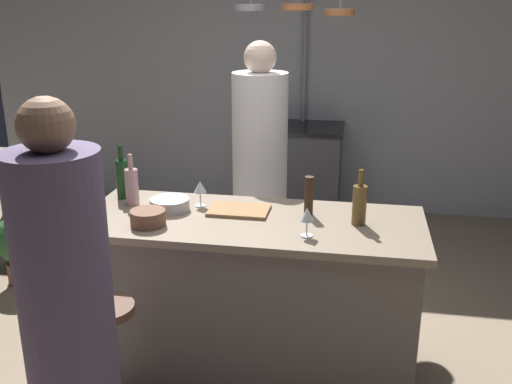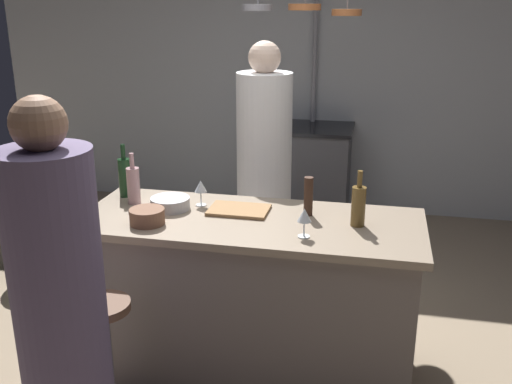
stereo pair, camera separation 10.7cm
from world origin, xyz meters
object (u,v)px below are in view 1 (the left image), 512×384
chef (260,182)px  potted_plant (21,244)px  stove_range (299,172)px  wine_bottle_amber (359,204)px  bar_stool_left (111,363)px  wine_bottle_red (122,178)px  mixing_bowl_wooden (148,218)px  cutting_board (239,210)px  pepper_mill (309,196)px  wine_bottle_rose (132,186)px  mixing_bowl_steel (170,204)px  wine_glass_near_right_guest (307,216)px  wine_glass_near_left_guest (200,188)px  guest_left (69,328)px

chef → potted_plant: bearing=-173.9°
stove_range → wine_bottle_amber: wine_bottle_amber is taller
bar_stool_left → potted_plant: size_ratio=1.31×
wine_bottle_red → mixing_bowl_wooden: (0.29, -0.39, -0.08)m
stove_range → chef: (-0.12, -1.51, 0.36)m
wine_bottle_red → cutting_board: bearing=-9.2°
pepper_mill → wine_bottle_amber: wine_bottle_amber is taller
bar_stool_left → wine_bottle_rose: wine_bottle_rose is taller
mixing_bowl_steel → mixing_bowl_wooden: bearing=-98.6°
cutting_board → chef: bearing=92.2°
wine_glass_near_right_guest → wine_glass_near_left_guest: same height
bar_stool_left → potted_plant: bearing=133.5°
bar_stool_left → wine_bottle_red: size_ratio=2.20×
cutting_board → wine_bottle_rose: bearing=179.4°
guest_left → wine_glass_near_left_guest: guest_left is taller
wine_bottle_amber → wine_glass_near_right_guest: 0.32m
pepper_mill → wine_glass_near_right_guest: 0.31m
cutting_board → mixing_bowl_steel: 0.38m
guest_left → wine_glass_near_left_guest: bearing=78.7°
bar_stool_left → mixing_bowl_steel: (0.09, 0.68, 0.56)m
wine_glass_near_right_guest → mixing_bowl_wooden: 0.81m
pepper_mill → wine_bottle_rose: size_ratio=0.72×
wine_bottle_rose → wine_glass_near_left_guest: (0.38, 0.04, -0.01)m
guest_left → wine_bottle_red: guest_left is taller
guest_left → mixing_bowl_steel: size_ratio=7.82×
stove_range → wine_glass_near_right_guest: size_ratio=6.10×
potted_plant → guest_left: bearing=-52.6°
potted_plant → wine_bottle_rose: wine_bottle_rose is taller
guest_left → wine_glass_near_right_guest: guest_left is taller
wine_bottle_red → wine_glass_near_left_guest: (0.48, -0.06, -0.01)m
mixing_bowl_steel → wine_bottle_red: bearing=155.2°
pepper_mill → wine_glass_near_left_guest: bearing=177.6°
wine_bottle_amber → wine_bottle_rose: size_ratio=0.99×
chef → wine_bottle_red: bearing=-132.7°
wine_glass_near_left_guest → wine_bottle_red: bearing=172.3°
potted_plant → mixing_bowl_wooden: (1.36, -0.93, 0.64)m
wine_bottle_amber → wine_bottle_red: (-1.34, 0.19, 0.01)m
wine_bottle_amber → mixing_bowl_steel: size_ratio=1.35×
pepper_mill → wine_glass_near_right_guest: (0.02, -0.30, 0.00)m
cutting_board → wine_bottle_red: (-0.71, 0.11, 0.11)m
stove_range → wine_glass_near_left_guest: bearing=-97.7°
guest_left → wine_glass_near_left_guest: 1.16m
cutting_board → wine_glass_near_right_guest: wine_glass_near_right_guest is taller
guest_left → wine_bottle_rose: (-0.15, 1.07, 0.23)m
stove_range → bar_stool_left: bearing=-100.2°
mixing_bowl_wooden → wine_bottle_amber: bearing=11.0°
chef → stove_range: bearing=85.6°
stove_range → mixing_bowl_wooden: (-0.50, -2.63, 0.49)m
mixing_bowl_steel → guest_left: bearing=-94.1°
guest_left → wine_bottle_red: (-0.25, 1.18, 0.24)m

